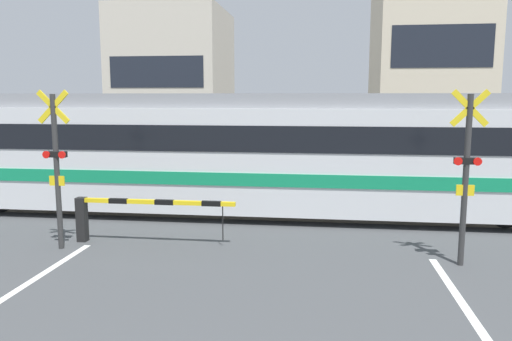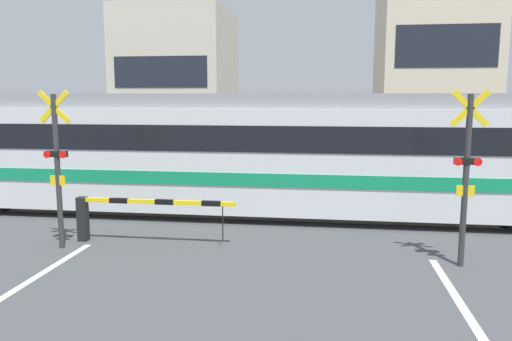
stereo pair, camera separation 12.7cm
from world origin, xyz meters
The scene contains 10 objects.
rail_track_near centered at (0.00, 10.80, 0.04)m, with size 50.00×0.10×0.08m.
rail_track_far centered at (0.00, 12.23, 0.04)m, with size 50.00×0.10×0.08m.
commuter_train centered at (-0.77, 11.51, 1.72)m, with size 21.21×2.77×3.22m.
crossing_barrier_near centered at (-2.89, 8.39, 0.71)m, with size 3.50×0.20×0.97m.
crossing_barrier_far centered at (2.89, 14.41, 0.71)m, with size 3.50×0.20×0.97m.
crossing_signal_left centered at (-4.00, 7.83, 1.81)m, with size 0.68×0.15×3.28m.
crossing_signal_right centered at (4.00, 7.83, 1.81)m, with size 0.68×0.15×3.28m.
pedestrian centered at (-0.85, 18.20, 0.99)m, with size 0.38×0.23×1.72m.
building_left_of_street centered at (-7.09, 26.67, 3.99)m, with size 5.89×6.42×7.98m.
building_right_of_street centered at (6.94, 26.67, 5.00)m, with size 5.59×6.42×10.00m.
Camera 2 is at (1.48, -1.61, 3.15)m, focal length 35.00 mm.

